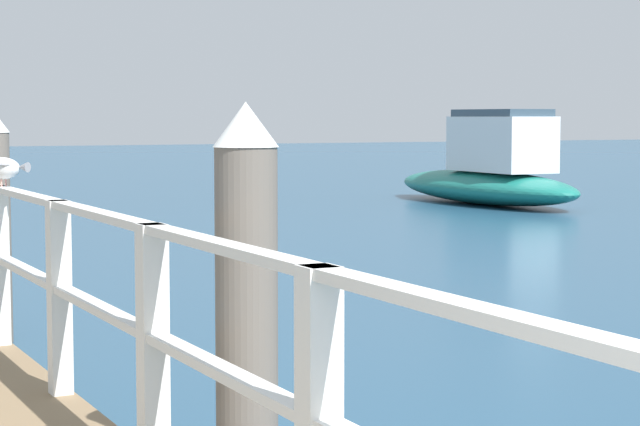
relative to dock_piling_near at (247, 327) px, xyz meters
name	(u,v)px	position (x,y,z in m)	size (l,w,h in m)	color
dock_piling_near	(247,327)	(0.00, 0.00, 0.00)	(0.29, 0.29, 2.03)	#6B6056
seagull_foreground	(1,167)	(-0.39, 3.35, 0.60)	(0.35, 0.39, 0.21)	white
boat_1	(489,173)	(13.31, 17.35, -0.31)	(2.07, 6.57, 2.13)	#197266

